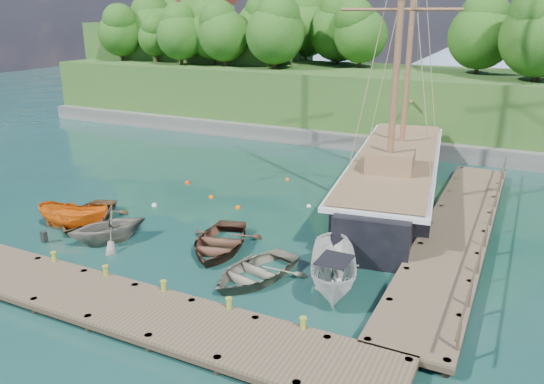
{
  "coord_description": "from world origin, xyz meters",
  "views": [
    {
      "loc": [
        14.09,
        -19.93,
        11.05
      ],
      "look_at": [
        2.27,
        4.08,
        2.0
      ],
      "focal_mm": 35.0,
      "sensor_mm": 36.0,
      "label": 1
    }
  ],
  "objects": [
    {
      "name": "rowboat_0",
      "position": [
        -7.17,
        -0.0,
        0.0
      ],
      "size": [
        4.86,
        5.77,
        1.02
      ],
      "primitive_type": "imported",
      "rotation": [
        0.0,
        0.0,
        0.31
      ],
      "color": "brown",
      "rests_on": "ground"
    },
    {
      "name": "mooring_buoy_2",
      "position": [
        -0.83,
        5.76,
        0.0
      ],
      "size": [
        0.34,
        0.34,
        0.34
      ],
      "primitive_type": "sphere",
      "color": "#E15700",
      "rests_on": "ground"
    },
    {
      "name": "rowboat_3",
      "position": [
        4.22,
        -1.65,
        0.0
      ],
      "size": [
        4.47,
        5.42,
        0.98
      ],
      "primitive_type": "imported",
      "rotation": [
        0.0,
        0.0,
        -0.26
      ],
      "color": "#6F6959",
      "rests_on": "ground"
    },
    {
      "name": "mooring_buoy_1",
      "position": [
        -3.31,
        6.7,
        0.0
      ],
      "size": [
        0.33,
        0.33,
        0.33
      ],
      "primitive_type": "sphere",
      "color": "#F46000",
      "rests_on": "ground"
    },
    {
      "name": "cabin_boat_white",
      "position": [
        7.68,
        -1.06,
        0.0
      ],
      "size": [
        3.59,
        5.49,
        1.99
      ],
      "primitive_type": "imported",
      "rotation": [
        0.0,
        0.0,
        0.35
      ],
      "color": "silver",
      "rests_on": "ground"
    },
    {
      "name": "mooring_buoy_5",
      "position": [
        -0.52,
        12.2,
        0.0
      ],
      "size": [
        0.33,
        0.33,
        0.33
      ],
      "primitive_type": "sphere",
      "color": "#D45619",
      "rests_on": "ground"
    },
    {
      "name": "bollard_1",
      "position": [
        -1.0,
        -5.1,
        0.0
      ],
      "size": [
        0.26,
        0.26,
        0.45
      ],
      "primitive_type": "cylinder",
      "color": "olive",
      "rests_on": "ground"
    },
    {
      "name": "mooring_buoy_4",
      "position": [
        -6.35,
        8.5,
        0.0
      ],
      "size": [
        0.35,
        0.35,
        0.35
      ],
      "primitive_type": "sphere",
      "color": "#FA3F00",
      "rests_on": "ground"
    },
    {
      "name": "mooring_buoy_0",
      "position": [
        -5.56,
        3.87,
        0.0
      ],
      "size": [
        0.33,
        0.33,
        0.33
      ],
      "primitive_type": "sphere",
      "color": "silver",
      "rests_on": "ground"
    },
    {
      "name": "dock_near",
      "position": [
        2.0,
        -6.5,
        0.43
      ],
      "size": [
        20.0,
        3.2,
        1.1
      ],
      "color": "brown",
      "rests_on": "ground"
    },
    {
      "name": "ground",
      "position": [
        0.0,
        0.0,
        0.0
      ],
      "size": [
        160.0,
        160.0,
        0.0
      ],
      "primitive_type": "plane",
      "color": "#10362A",
      "rests_on": "ground"
    },
    {
      "name": "bollard_3",
      "position": [
        5.0,
        -5.1,
        0.0
      ],
      "size": [
        0.26,
        0.26,
        0.45
      ],
      "primitive_type": "cylinder",
      "color": "olive",
      "rests_on": "ground"
    },
    {
      "name": "motorboat_orange",
      "position": [
        -7.04,
        -0.93,
        0.0
      ],
      "size": [
        4.43,
        2.27,
        1.63
      ],
      "primitive_type": "imported",
      "rotation": [
        0.0,
        0.0,
        1.74
      ],
      "color": "orange",
      "rests_on": "ground"
    },
    {
      "name": "bollard_2",
      "position": [
        2.0,
        -5.1,
        0.0
      ],
      "size": [
        0.26,
        0.26,
        0.45
      ],
      "primitive_type": "cylinder",
      "color": "olive",
      "rests_on": "ground"
    },
    {
      "name": "dock_east",
      "position": [
        11.5,
        7.0,
        0.43
      ],
      "size": [
        3.2,
        24.0,
        1.1
      ],
      "color": "brown",
      "rests_on": "ground"
    },
    {
      "name": "schooner",
      "position": [
        6.93,
        12.07,
        1.13
      ],
      "size": [
        7.82,
        27.77,
        20.44
      ],
      "rotation": [
        0.0,
        0.0,
        0.14
      ],
      "color": "black",
      "rests_on": "ground"
    },
    {
      "name": "bollard_4",
      "position": [
        8.0,
        -5.1,
        0.0
      ],
      "size": [
        0.26,
        0.26,
        0.45
      ],
      "primitive_type": "cylinder",
      "color": "olive",
      "rests_on": "ground"
    },
    {
      "name": "rowboat_1",
      "position": [
        -4.28,
        -1.42,
        0.0
      ],
      "size": [
        4.86,
        5.04,
        2.04
      ],
      "primitive_type": "imported",
      "rotation": [
        0.0,
        0.0,
        -0.55
      ],
      "color": "slate",
      "rests_on": "ground"
    },
    {
      "name": "bollard_0",
      "position": [
        -4.0,
        -5.1,
        0.0
      ],
      "size": [
        0.26,
        0.26,
        0.45
      ],
      "primitive_type": "cylinder",
      "color": "olive",
      "rests_on": "ground"
    },
    {
      "name": "mooring_buoy_3",
      "position": [
        2.86,
        7.9,
        0.0
      ],
      "size": [
        0.27,
        0.27,
        0.27
      ],
      "primitive_type": "sphere",
      "color": "white",
      "rests_on": "ground"
    },
    {
      "name": "rowboat_2",
      "position": [
        1.24,
        0.28,
        0.0
      ],
      "size": [
        4.8,
        5.84,
        1.05
      ],
      "primitive_type": "imported",
      "rotation": [
        0.0,
        0.0,
        0.26
      ],
      "color": "#4C2E20",
      "rests_on": "ground"
    },
    {
      "name": "headland",
      "position": [
        -12.88,
        31.36,
        5.54
      ],
      "size": [
        51.0,
        19.31,
        12.9
      ],
      "color": "#474744",
      "rests_on": "ground"
    },
    {
      "name": "distant_ridge",
      "position": [
        4.3,
        70.0,
        4.35
      ],
      "size": [
        117.0,
        40.0,
        10.0
      ],
      "color": "#728CA5",
      "rests_on": "ground"
    }
  ]
}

